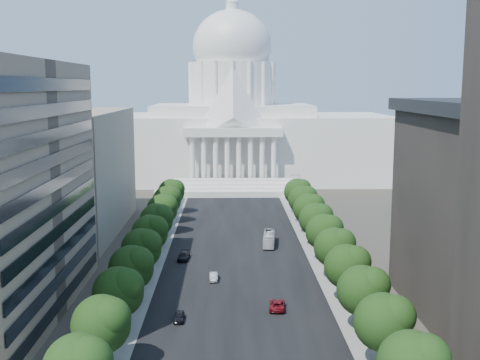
{
  "coord_description": "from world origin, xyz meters",
  "views": [
    {
      "loc": [
        -1.85,
        -48.84,
        36.08
      ],
      "look_at": [
        0.76,
        77.6,
        16.28
      ],
      "focal_mm": 45.0,
      "sensor_mm": 36.0,
      "label": 1
    }
  ],
  "objects": [
    {
      "name": "streetlight_c",
      "position": [
        19.9,
        60.0,
        5.82
      ],
      "size": [
        2.61,
        0.44,
        9.0
      ],
      "color": "gray",
      "rests_on": "ground"
    },
    {
      "name": "car_dark_b",
      "position": [
        -11.15,
        73.32,
        0.78
      ],
      "size": [
        2.49,
        5.47,
        1.55
      ],
      "primitive_type": "imported",
      "rotation": [
        0.0,
        0.0,
        -0.06
      ],
      "color": "black",
      "rests_on": "ground"
    },
    {
      "name": "office_block_left_far",
      "position": [
        -48.0,
        100.0,
        15.0
      ],
      "size": [
        38.0,
        52.0,
        30.0
      ],
      "primitive_type": "cube",
      "color": "gray",
      "rests_on": "ground"
    },
    {
      "name": "tree_r_c",
      "position": [
        18.34,
        35.81,
        6.45
      ],
      "size": [
        7.79,
        7.6,
        9.97
      ],
      "color": "#33261C",
      "rests_on": "ground"
    },
    {
      "name": "tree_l_f",
      "position": [
        -17.66,
        71.81,
        6.45
      ],
      "size": [
        7.79,
        7.6,
        9.97
      ],
      "color": "#33261C",
      "rests_on": "ground"
    },
    {
      "name": "streetlight_d",
      "position": [
        19.9,
        85.0,
        5.82
      ],
      "size": [
        2.61,
        0.44,
        9.0
      ],
      "color": "gray",
      "rests_on": "ground"
    },
    {
      "name": "streetlight_f",
      "position": [
        19.9,
        135.0,
        5.82
      ],
      "size": [
        2.61,
        0.44,
        9.0
      ],
      "color": "gray",
      "rests_on": "ground"
    },
    {
      "name": "tree_r_h",
      "position": [
        18.34,
        95.81,
        6.45
      ],
      "size": [
        7.79,
        7.6,
        9.97
      ],
      "color": "#33261C",
      "rests_on": "ground"
    },
    {
      "name": "tree_r_i",
      "position": [
        18.34,
        107.81,
        6.45
      ],
      "size": [
        7.79,
        7.6,
        9.97
      ],
      "color": "#33261C",
      "rests_on": "ground"
    },
    {
      "name": "tree_r_e",
      "position": [
        18.34,
        59.81,
        6.45
      ],
      "size": [
        7.79,
        7.6,
        9.97
      ],
      "color": "#33261C",
      "rests_on": "ground"
    },
    {
      "name": "car_red",
      "position": [
        6.16,
        44.74,
        0.75
      ],
      "size": [
        2.98,
        5.58,
        1.49
      ],
      "primitive_type": "imported",
      "rotation": [
        0.0,
        0.0,
        3.04
      ],
      "color": "maroon",
      "rests_on": "ground"
    },
    {
      "name": "streetlight_b",
      "position": [
        19.9,
        35.0,
        5.82
      ],
      "size": [
        2.61,
        0.44,
        9.0
      ],
      "color": "gray",
      "rests_on": "ground"
    },
    {
      "name": "tree_r_j",
      "position": [
        18.34,
        119.81,
        6.45
      ],
      "size": [
        7.79,
        7.6,
        9.97
      ],
      "color": "#33261C",
      "rests_on": "ground"
    },
    {
      "name": "tree_l_b",
      "position": [
        -17.66,
        23.81,
        6.45
      ],
      "size": [
        7.79,
        7.6,
        9.97
      ],
      "color": "#33261C",
      "rests_on": "ground"
    },
    {
      "name": "tree_r_f",
      "position": [
        18.34,
        71.81,
        6.45
      ],
      "size": [
        7.79,
        7.6,
        9.97
      ],
      "color": "#33261C",
      "rests_on": "ground"
    },
    {
      "name": "tree_l_c",
      "position": [
        -17.66,
        35.81,
        6.45
      ],
      "size": [
        7.79,
        7.6,
        9.97
      ],
      "color": "#33261C",
      "rests_on": "ground"
    },
    {
      "name": "tree_r_d",
      "position": [
        18.34,
        47.81,
        6.45
      ],
      "size": [
        7.79,
        7.6,
        9.97
      ],
      "color": "#33261C",
      "rests_on": "ground"
    },
    {
      "name": "tree_r_g",
      "position": [
        18.34,
        83.81,
        6.45
      ],
      "size": [
        7.79,
        7.6,
        9.97
      ],
      "color": "#33261C",
      "rests_on": "ground"
    },
    {
      "name": "capitol",
      "position": [
        0.0,
        184.89,
        20.01
      ],
      "size": [
        120.0,
        56.0,
        73.0
      ],
      "color": "white",
      "rests_on": "ground"
    },
    {
      "name": "car_dark_a",
      "position": [
        -9.46,
        40.1,
        0.67
      ],
      "size": [
        1.59,
        3.95,
        1.35
      ],
      "primitive_type": "imported",
      "rotation": [
        0.0,
        0.0,
        0.0
      ],
      "color": "black",
      "rests_on": "ground"
    },
    {
      "name": "sidewalk_right",
      "position": [
        19.0,
        90.0,
        0.0
      ],
      "size": [
        8.0,
        260.0,
        0.02
      ],
      "primitive_type": "cube",
      "color": "gray",
      "rests_on": "ground"
    },
    {
      "name": "tree_l_g",
      "position": [
        -17.66,
        83.81,
        6.45
      ],
      "size": [
        7.79,
        7.6,
        9.97
      ],
      "color": "#33261C",
      "rests_on": "ground"
    },
    {
      "name": "tree_l_j",
      "position": [
        -17.66,
        119.81,
        6.45
      ],
      "size": [
        7.79,
        7.6,
        9.97
      ],
      "color": "#33261C",
      "rests_on": "ground"
    },
    {
      "name": "streetlight_e",
      "position": [
        19.9,
        110.0,
        5.82
      ],
      "size": [
        2.61,
        0.44,
        9.0
      ],
      "color": "gray",
      "rests_on": "ground"
    },
    {
      "name": "tree_r_b",
      "position": [
        18.34,
        23.81,
        6.45
      ],
      "size": [
        7.79,
        7.6,
        9.97
      ],
      "color": "#33261C",
      "rests_on": "ground"
    },
    {
      "name": "sidewalk_left",
      "position": [
        -19.0,
        90.0,
        0.0
      ],
      "size": [
        8.0,
        260.0,
        0.02
      ],
      "primitive_type": "cube",
      "color": "gray",
      "rests_on": "ground"
    },
    {
      "name": "city_bus",
      "position": [
        7.6,
        84.88,
        1.45
      ],
      "size": [
        3.46,
        10.59,
        2.9
      ],
      "primitive_type": "imported",
      "rotation": [
        0.0,
        0.0,
        -0.1
      ],
      "color": "silver",
      "rests_on": "ground"
    },
    {
      "name": "tree_l_i",
      "position": [
        -17.66,
        107.81,
        6.45
      ],
      "size": [
        7.79,
        7.6,
        9.97
      ],
      "color": "#33261C",
      "rests_on": "ground"
    },
    {
      "name": "tree_l_d",
      "position": [
        -17.66,
        47.81,
        6.45
      ],
      "size": [
        7.79,
        7.6,
        9.97
      ],
      "color": "#33261C",
      "rests_on": "ground"
    },
    {
      "name": "car_silver",
      "position": [
        -4.58,
        59.79,
        0.69
      ],
      "size": [
        1.59,
        4.22,
        1.37
      ],
      "primitive_type": "imported",
      "rotation": [
        0.0,
        0.0,
        0.03
      ],
      "color": "#A8ABB0",
      "rests_on": "ground"
    },
    {
      "name": "road_asphalt",
      "position": [
        0.0,
        90.0,
        0.0
      ],
      "size": [
        30.0,
        260.0,
        0.01
      ],
      "primitive_type": "cube",
      "color": "black",
      "rests_on": "ground"
    },
    {
      "name": "tree_l_e",
      "position": [
        -17.66,
        59.81,
        6.45
      ],
      "size": [
        7.79,
        7.6,
        9.97
      ],
      "color": "#33261C",
      "rests_on": "ground"
    },
    {
      "name": "tree_l_h",
      "position": [
        -17.66,
        95.81,
        6.45
      ],
      "size": [
        7.79,
        7.6,
        9.97
      ],
      "color": "#33261C",
      "rests_on": "ground"
    }
  ]
}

